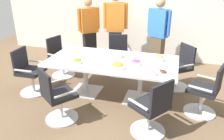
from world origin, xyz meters
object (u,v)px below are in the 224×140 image
Objects in this scene: napkin_pile at (117,55)px; conference_table at (112,66)px; office_chair_3 at (179,69)px; snack_bowl_candy_mix at (136,62)px; person_standing_0 at (89,30)px; snack_bowl_pretzels at (77,61)px; office_chair_5 at (60,59)px; office_chair_0 at (57,98)px; person_standing_2 at (158,34)px; snack_bowl_cookies at (159,58)px; office_chair_4 at (119,57)px; office_chair_2 at (206,93)px; person_standing_1 at (115,28)px; snack_bowl_chips_orange at (118,66)px; office_chair_6 at (29,74)px; donut_platter at (157,71)px; office_chair_1 at (152,110)px.

conference_table is at bearing -105.20° from napkin_pile.
snack_bowl_candy_mix is at bearing 98.75° from office_chair_3.
snack_bowl_pretzels is at bearing 62.17° from person_standing_0.
office_chair_5 is at bearing 163.80° from napkin_pile.
conference_table is 1.56m from office_chair_5.
office_chair_3 is at bearing 80.55° from office_chair_0.
snack_bowl_candy_mix reaches higher than napkin_pile.
person_standing_2 reaches higher than snack_bowl_cookies.
office_chair_0 is at bearing 56.89° from office_chair_4.
napkin_pile is (0.21, -0.93, 0.39)m from office_chair_4.
office_chair_3 is at bearing 45.03° from office_chair_2.
office_chair_3 is at bearing 26.17° from napkin_pile.
snack_bowl_pretzels is (-0.40, -1.42, 0.39)m from office_chair_4.
person_standing_1 is (-0.40, 1.66, 0.35)m from conference_table.
office_chair_4 is at bearing 117.79° from snack_bowl_candy_mix.
office_chair_0 is 3.87× the size of snack_bowl_chips_orange.
snack_bowl_candy_mix is at bearing 12.48° from snack_bowl_pretzels.
office_chair_0 is 1.00× the size of office_chair_3.
person_standing_1 reaches higher than office_chair_3.
office_chair_5 is 0.49× the size of person_standing_1.
snack_bowl_pretzels is 0.77m from snack_bowl_chips_orange.
office_chair_6 reaches higher than donut_platter.
snack_bowl_chips_orange is at bearing -176.60° from donut_platter.
person_standing_2 is 8.96× the size of snack_bowl_cookies.
conference_table is at bearing 82.88° from office_chair_5.
office_chair_5 is 1.58m from napkin_pile.
conference_table is at bearing -165.78° from snack_bowl_cookies.
office_chair_4 is 5.17× the size of snack_bowl_pretzels.
office_chair_5 and office_chair_6 have the same top height.
conference_table is 2.64× the size of office_chair_1.
snack_bowl_pretzels is 1.42m from donut_platter.
donut_platter is (0.65, 0.04, -0.04)m from snack_bowl_chips_orange.
conference_table is 0.67m from snack_bowl_pretzels.
office_chair_3 is at bearing 31.07° from snack_bowl_pretzels.
office_chair_1 is 1.61m from snack_bowl_pretzels.
office_chair_4 is 4.71× the size of snack_bowl_cookies.
office_chair_2 is at bearing 4.15° from snack_bowl_pretzels.
office_chair_2 is 3.87× the size of snack_bowl_chips_orange.
snack_bowl_candy_mix is at bearing 88.11° from person_standing_0.
person_standing_2 is 9.83× the size of snack_bowl_pretzels.
office_chair_4 is at bearing 104.17° from snack_bowl_chips_orange.
person_standing_2 is 5.42× the size of donut_platter.
snack_bowl_pretzels is at bearing -158.88° from snack_bowl_cookies.
donut_platter is at bearing -0.29° from snack_bowl_pretzels.
snack_bowl_cookies reaches higher than napkin_pile.
office_chair_2 is 1.00× the size of office_chair_4.
office_chair_6 is 4.71× the size of snack_bowl_cookies.
conference_table is at bearing 168.14° from snack_bowl_candy_mix.
office_chair_1 is at bearing 83.81° from person_standing_0.
office_chair_4 reaches higher than donut_platter.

